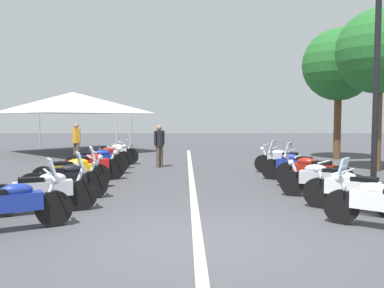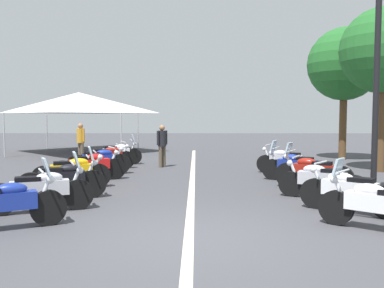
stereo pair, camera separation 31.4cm
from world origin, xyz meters
name	(u,v)px [view 1 (the left image)]	position (x,y,z in m)	size (l,w,h in m)	color
ground_plane	(198,238)	(0.00, 0.00, 0.00)	(80.00, 80.00, 0.00)	#424247
lane_centre_stripe	(192,181)	(5.79, 0.00, 0.00)	(21.53, 0.16, 0.01)	beige
motorcycle_left_row_0	(7,204)	(0.41, 3.16, 0.47)	(1.16, 2.00, 1.21)	black
motorcycle_left_row_1	(45,190)	(1.72, 2.99, 0.47)	(0.99, 2.01, 1.21)	black
motorcycle_left_row_2	(65,180)	(3.01, 2.97, 0.47)	(0.89, 1.96, 1.22)	black
motorcycle_left_row_3	(72,172)	(4.44, 3.19, 0.46)	(0.92, 1.98, 1.00)	black
motorcycle_left_row_4	(89,166)	(5.72, 3.05, 0.46)	(1.15, 2.03, 1.01)	black
motorcycle_left_row_5	(97,161)	(7.09, 3.10, 0.47)	(0.82, 2.04, 1.02)	black
motorcycle_left_row_6	(105,157)	(8.41, 3.11, 0.46)	(1.05, 1.92, 1.00)	black
motorcycle_left_row_7	(114,153)	(9.81, 3.03, 0.47)	(0.78, 1.99, 1.21)	black
motorcycle_right_row_0	(383,203)	(0.41, -3.16, 0.46)	(1.41, 1.72, 1.20)	black
motorcycle_right_row_1	(352,190)	(1.71, -3.15, 0.46)	(1.37, 1.68, 1.00)	black
motorcycle_right_row_2	(323,179)	(3.11, -3.04, 0.45)	(1.09, 1.88, 0.98)	black
motorcycle_right_row_3	(312,171)	(4.39, -3.20, 0.48)	(1.19, 1.85, 1.22)	black
motorcycle_right_row_4	(295,165)	(5.69, -3.08, 0.47)	(1.14, 1.94, 1.21)	black
motorcycle_right_row_5	(283,160)	(7.25, -3.11, 0.45)	(1.09, 1.85, 0.99)	black
street_lamp_twin_globe	(378,43)	(3.37, -4.37, 3.66)	(0.32, 1.22, 5.44)	black
traffic_cone_0	(335,173)	(5.29, -4.15, 0.29)	(0.36, 0.36, 0.61)	orange
bystander_1	(76,140)	(10.82, 4.76, 0.96)	(0.38, 0.42, 1.64)	brown
bystander_2	(159,143)	(9.04, 1.17, 0.93)	(0.42, 0.38, 1.60)	brown
roadside_tree_0	(379,52)	(7.83, -6.52, 4.15)	(2.93, 2.93, 5.65)	brown
roadside_tree_1	(339,65)	(11.86, -6.65, 4.20)	(3.20, 3.20, 5.83)	brown
event_tent	(73,103)	(15.42, 6.14, 2.65)	(6.12, 6.12, 3.20)	white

